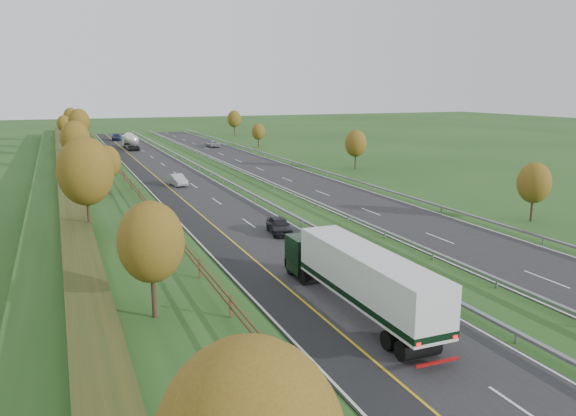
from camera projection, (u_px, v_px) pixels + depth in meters
name	position (u px, v px, depth m)	size (l,w,h in m)	color
ground	(249.00, 187.00, 76.52)	(400.00, 400.00, 0.00)	#204518
near_carriageway	(183.00, 185.00, 78.06)	(10.50, 200.00, 0.04)	black
far_carriageway	(292.00, 178.00, 84.21)	(10.50, 200.00, 0.04)	black
hard_shoulder	(156.00, 187.00, 76.66)	(3.00, 200.00, 0.04)	black
lane_markings	(228.00, 182.00, 80.33)	(26.75, 200.00, 0.01)	silver
embankment_left	(84.00, 184.00, 73.01)	(12.00, 200.00, 2.00)	#204518
hedge_left	(66.00, 173.00, 71.94)	(2.20, 180.00, 1.10)	#2C3716
fence_left	(119.00, 170.00, 73.96)	(0.12, 189.06, 1.20)	#422B19
median_barrier_near	(223.00, 179.00, 80.06)	(0.32, 200.00, 0.71)	gray
median_barrier_far	(256.00, 176.00, 81.96)	(0.32, 200.00, 0.71)	gray
outer_barrier_far	(327.00, 172.00, 86.25)	(0.32, 200.00, 0.71)	gray
trees_left	(85.00, 145.00, 68.98)	(6.64, 164.30, 7.66)	#2D2116
trees_far	(297.00, 133.00, 114.70)	(8.45, 118.60, 7.12)	#2D2116
box_lorry	(358.00, 276.00, 33.09)	(2.58, 16.28, 4.06)	black
road_tanker	(131.00, 141.00, 124.98)	(2.40, 11.22, 3.46)	silver
car_dark_near	(279.00, 225.00, 51.78)	(1.82, 4.53, 1.54)	black
car_silver_mid	(177.00, 180.00, 77.65)	(1.65, 4.73, 1.56)	#A3A2A7
car_small_far	(116.00, 137.00, 145.69)	(2.31, 5.69, 1.65)	#121C3A
car_oncoming	(213.00, 144.00, 128.97)	(2.25, 4.89, 1.36)	#A6A6AA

